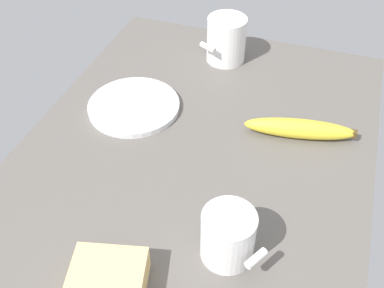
% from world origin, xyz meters
% --- Properties ---
extents(tabletop, '(0.90, 0.64, 0.02)m').
position_xyz_m(tabletop, '(0.00, 0.00, 0.01)').
color(tabletop, '#5B5651').
rests_on(tabletop, ground).
extents(plate_of_food, '(0.19, 0.19, 0.01)m').
position_xyz_m(plate_of_food, '(0.09, 0.16, 0.03)').
color(plate_of_food, white).
rests_on(plate_of_food, tabletop).
extents(coffee_mug_black, '(0.08, 0.10, 0.09)m').
position_xyz_m(coffee_mug_black, '(-0.18, -0.12, 0.06)').
color(coffee_mug_black, white).
rests_on(coffee_mug_black, tabletop).
extents(coffee_mug_milky, '(0.11, 0.09, 0.10)m').
position_xyz_m(coffee_mug_milky, '(0.33, 0.03, 0.07)').
color(coffee_mug_milky, white).
rests_on(coffee_mug_milky, tabletop).
extents(banana, '(0.08, 0.21, 0.04)m').
position_xyz_m(banana, '(0.12, -0.18, 0.04)').
color(banana, yellow).
rests_on(banana, tabletop).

